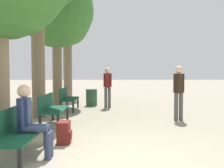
{
  "coord_description": "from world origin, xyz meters",
  "views": [
    {
      "loc": [
        -0.11,
        -4.09,
        1.49
      ],
      "look_at": [
        0.05,
        5.09,
        1.02
      ],
      "focal_mm": 40.0,
      "sensor_mm": 36.0,
      "label": 1
    }
  ],
  "objects_px": {
    "bench_row_2": "(67,97)",
    "tree_row_2": "(57,11)",
    "person_seated": "(31,119)",
    "pedestrian_near": "(179,89)",
    "trash_bin": "(92,97)",
    "pedestrian_mid": "(108,85)",
    "tree_row_3": "(67,26)",
    "bench_row_0": "(15,131)",
    "backpack": "(64,133)",
    "bench_row_1": "(52,107)"
  },
  "relations": [
    {
      "from": "bench_row_1",
      "to": "person_seated",
      "type": "height_order",
      "value": "person_seated"
    },
    {
      "from": "tree_row_2",
      "to": "person_seated",
      "type": "bearing_deg",
      "value": -82.31
    },
    {
      "from": "bench_row_2",
      "to": "tree_row_2",
      "type": "distance_m",
      "value": 3.96
    },
    {
      "from": "tree_row_3",
      "to": "bench_row_2",
      "type": "bearing_deg",
      "value": -81.23
    },
    {
      "from": "backpack",
      "to": "pedestrian_mid",
      "type": "xyz_separation_m",
      "value": [
        0.9,
        4.98,
        0.72
      ]
    },
    {
      "from": "tree_row_2",
      "to": "backpack",
      "type": "relative_size",
      "value": 12.75
    },
    {
      "from": "bench_row_2",
      "to": "pedestrian_near",
      "type": "bearing_deg",
      "value": -28.59
    },
    {
      "from": "tree_row_3",
      "to": "backpack",
      "type": "distance_m",
      "value": 9.62
    },
    {
      "from": "bench_row_2",
      "to": "pedestrian_near",
      "type": "relative_size",
      "value": 0.91
    },
    {
      "from": "bench_row_1",
      "to": "person_seated",
      "type": "xyz_separation_m",
      "value": [
        0.24,
        -2.59,
        0.18
      ]
    },
    {
      "from": "pedestrian_near",
      "to": "trash_bin",
      "type": "distance_m",
      "value": 4.39
    },
    {
      "from": "pedestrian_mid",
      "to": "trash_bin",
      "type": "height_order",
      "value": "pedestrian_mid"
    },
    {
      "from": "bench_row_0",
      "to": "trash_bin",
      "type": "bearing_deg",
      "value": 82.79
    },
    {
      "from": "bench_row_1",
      "to": "tree_row_2",
      "type": "height_order",
      "value": "tree_row_2"
    },
    {
      "from": "tree_row_2",
      "to": "trash_bin",
      "type": "bearing_deg",
      "value": -8.88
    },
    {
      "from": "backpack",
      "to": "pedestrian_mid",
      "type": "height_order",
      "value": "pedestrian_mid"
    },
    {
      "from": "backpack",
      "to": "tree_row_3",
      "type": "bearing_deg",
      "value": 98.51
    },
    {
      "from": "person_seated",
      "to": "pedestrian_near",
      "type": "xyz_separation_m",
      "value": [
        3.45,
        3.26,
        0.27
      ]
    },
    {
      "from": "person_seated",
      "to": "pedestrian_mid",
      "type": "bearing_deg",
      "value": 77.53
    },
    {
      "from": "tree_row_3",
      "to": "person_seated",
      "type": "height_order",
      "value": "tree_row_3"
    },
    {
      "from": "tree_row_2",
      "to": "trash_bin",
      "type": "relative_size",
      "value": 8.04
    },
    {
      "from": "person_seated",
      "to": "pedestrian_mid",
      "type": "distance_m",
      "value": 6.01
    },
    {
      "from": "bench_row_0",
      "to": "tree_row_2",
      "type": "xyz_separation_m",
      "value": [
        -0.68,
        6.86,
        3.6
      ]
    },
    {
      "from": "bench_row_1",
      "to": "pedestrian_mid",
      "type": "height_order",
      "value": "pedestrian_mid"
    },
    {
      "from": "tree_row_3",
      "to": "pedestrian_mid",
      "type": "relative_size",
      "value": 3.21
    },
    {
      "from": "bench_row_0",
      "to": "person_seated",
      "type": "relative_size",
      "value": 1.19
    },
    {
      "from": "pedestrian_mid",
      "to": "trash_bin",
      "type": "distance_m",
      "value": 1.13
    },
    {
      "from": "bench_row_2",
      "to": "pedestrian_near",
      "type": "xyz_separation_m",
      "value": [
        3.69,
        -2.01,
        0.45
      ]
    },
    {
      "from": "bench_row_2",
      "to": "tree_row_2",
      "type": "bearing_deg",
      "value": 114.23
    },
    {
      "from": "bench_row_0",
      "to": "bench_row_2",
      "type": "height_order",
      "value": "same"
    },
    {
      "from": "bench_row_0",
      "to": "pedestrian_near",
      "type": "relative_size",
      "value": 0.91
    },
    {
      "from": "trash_bin",
      "to": "person_seated",
      "type": "bearing_deg",
      "value": -95.25
    },
    {
      "from": "bench_row_0",
      "to": "tree_row_2",
      "type": "relative_size",
      "value": 0.26
    },
    {
      "from": "person_seated",
      "to": "trash_bin",
      "type": "relative_size",
      "value": 1.77
    },
    {
      "from": "bench_row_1",
      "to": "tree_row_3",
      "type": "height_order",
      "value": "tree_row_3"
    },
    {
      "from": "tree_row_2",
      "to": "trash_bin",
      "type": "height_order",
      "value": "tree_row_2"
    },
    {
      "from": "tree_row_2",
      "to": "pedestrian_mid",
      "type": "xyz_separation_m",
      "value": [
        2.21,
        -0.91,
        -3.16
      ]
    },
    {
      "from": "tree_row_3",
      "to": "pedestrian_near",
      "type": "xyz_separation_m",
      "value": [
        4.37,
        -6.4,
        -3.01
      ]
    },
    {
      "from": "person_seated",
      "to": "bench_row_0",
      "type": "bearing_deg",
      "value": -159.62
    },
    {
      "from": "tree_row_2",
      "to": "pedestrian_mid",
      "type": "height_order",
      "value": "tree_row_2"
    },
    {
      "from": "bench_row_1",
      "to": "tree_row_3",
      "type": "xyz_separation_m",
      "value": [
        -0.68,
        7.07,
        3.46
      ]
    },
    {
      "from": "bench_row_1",
      "to": "tree_row_2",
      "type": "xyz_separation_m",
      "value": [
        -0.68,
        4.18,
        3.6
      ]
    },
    {
      "from": "bench_row_1",
      "to": "bench_row_2",
      "type": "height_order",
      "value": "same"
    },
    {
      "from": "tree_row_3",
      "to": "person_seated",
      "type": "relative_size",
      "value": 4.17
    },
    {
      "from": "bench_row_0",
      "to": "tree_row_2",
      "type": "height_order",
      "value": "tree_row_2"
    },
    {
      "from": "bench_row_2",
      "to": "backpack",
      "type": "distance_m",
      "value": 4.43
    },
    {
      "from": "trash_bin",
      "to": "tree_row_3",
      "type": "bearing_deg",
      "value": 115.89
    },
    {
      "from": "bench_row_1",
      "to": "bench_row_0",
      "type": "bearing_deg",
      "value": -90.0
    },
    {
      "from": "pedestrian_near",
      "to": "pedestrian_mid",
      "type": "relative_size",
      "value": 1.01
    },
    {
      "from": "tree_row_2",
      "to": "tree_row_3",
      "type": "relative_size",
      "value": 1.09
    }
  ]
}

